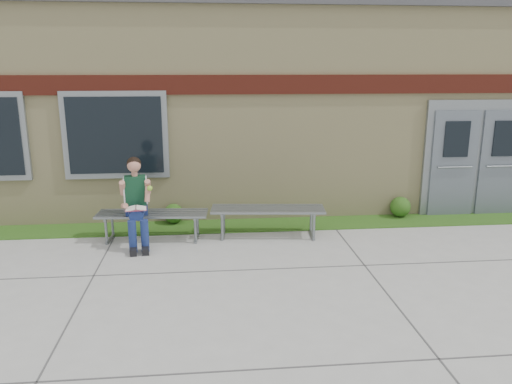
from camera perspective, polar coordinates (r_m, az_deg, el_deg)
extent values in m
plane|color=#9E9E99|center=(7.11, 5.73, -10.20)|extent=(80.00, 80.00, 0.00)
cube|color=#194512|center=(9.50, 2.71, -3.71)|extent=(16.00, 0.80, 0.02)
cube|color=beige|center=(12.45, 0.56, 9.91)|extent=(16.00, 6.00, 4.00)
cube|color=#3F3F42|center=(12.47, 0.59, 19.58)|extent=(16.20, 6.20, 0.20)
cube|color=maroon|center=(9.41, 2.57, 12.18)|extent=(16.00, 0.06, 0.35)
cube|color=slate|center=(9.53, -15.75, 6.26)|extent=(1.90, 0.08, 1.60)
cube|color=black|center=(9.50, -15.79, 6.23)|extent=(1.70, 0.04, 1.40)
cube|color=slate|center=(10.86, 23.91, 3.55)|extent=(2.20, 0.08, 2.30)
cube|color=slate|center=(10.60, 21.63, 2.98)|extent=(0.92, 0.06, 2.10)
cube|color=slate|center=(11.09, 26.24, 2.97)|extent=(0.92, 0.06, 2.10)
cube|color=slate|center=(8.75, -11.77, -2.43)|extent=(1.91, 0.65, 0.04)
cube|color=slate|center=(8.94, -16.48, -4.08)|extent=(0.08, 0.52, 0.43)
cube|color=slate|center=(8.78, -6.80, -3.93)|extent=(0.08, 0.52, 0.43)
cube|color=slate|center=(8.75, 1.36, -1.96)|extent=(2.02, 0.74, 0.04)
cube|color=slate|center=(8.77, -3.80, -3.79)|extent=(0.10, 0.55, 0.45)
cube|color=slate|center=(8.95, 6.39, -3.47)|extent=(0.10, 0.55, 0.45)
cube|color=navy|center=(8.71, -13.48, -1.90)|extent=(0.39, 0.30, 0.17)
cube|color=#0D321B|center=(8.60, -13.61, 0.19)|extent=(0.37, 0.25, 0.49)
sphere|color=tan|center=(8.50, -13.78, 2.98)|extent=(0.25, 0.25, 0.23)
sphere|color=black|center=(8.52, -13.78, 3.15)|extent=(0.26, 0.26, 0.24)
cylinder|color=navy|center=(8.43, -14.17, -2.31)|extent=(0.21, 0.47, 0.16)
cylinder|color=navy|center=(8.43, -12.86, -2.24)|extent=(0.21, 0.47, 0.16)
cylinder|color=navy|center=(8.29, -13.92, -4.96)|extent=(0.13, 0.13, 0.54)
cylinder|color=navy|center=(8.28, -12.59, -4.90)|extent=(0.13, 0.13, 0.54)
cube|color=black|center=(8.29, -13.85, -6.53)|extent=(0.14, 0.29, 0.11)
cube|color=black|center=(8.28, -12.51, -6.47)|extent=(0.14, 0.29, 0.11)
cylinder|color=tan|center=(8.53, -15.01, 0.43)|extent=(0.12, 0.25, 0.28)
cylinder|color=tan|center=(8.52, -12.27, 0.58)|extent=(0.12, 0.25, 0.28)
cube|color=white|center=(8.28, -13.57, -1.81)|extent=(0.36, 0.27, 0.02)
cube|color=#B64462|center=(8.28, -13.56, -1.90)|extent=(0.36, 0.28, 0.01)
sphere|color=#93CC36|center=(8.37, -12.05, 0.42)|extent=(0.09, 0.09, 0.09)
sphere|color=#194512|center=(9.61, -9.39, -2.45)|extent=(0.37, 0.37, 0.37)
sphere|color=#194512|center=(10.30, 16.17, -1.63)|extent=(0.40, 0.40, 0.40)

